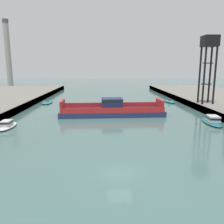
{
  "coord_description": "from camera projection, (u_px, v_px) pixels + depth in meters",
  "views": [
    {
      "loc": [
        -1.48,
        -20.63,
        10.17
      ],
      "look_at": [
        0.0,
        20.91,
        2.0
      ],
      "focal_mm": 36.24,
      "sensor_mm": 36.0,
      "label": 1
    }
  ],
  "objects": [
    {
      "name": "smokestack_distant_b",
      "position": [
        8.0,
        51.0,
        127.51
      ],
      "size": [
        3.24,
        3.24,
        36.48
      ],
      "color": "#9E998E",
      "rests_on": "ground"
    },
    {
      "name": "moored_boat_mid_right",
      "position": [
        169.0,
        101.0,
        67.28
      ],
      "size": [
        2.85,
        6.47,
        1.08
      ],
      "color": "#237075",
      "rests_on": "ground"
    },
    {
      "name": "crane_tower",
      "position": [
        209.0,
        51.0,
        53.05
      ],
      "size": [
        3.34,
        3.34,
        15.94
      ],
      "color": "black",
      "rests_on": "quay_right"
    },
    {
      "name": "moored_boat_near_right",
      "position": [
        212.0,
        121.0,
        41.66
      ],
      "size": [
        3.42,
        7.75,
        1.57
      ],
      "color": "#237075",
      "rests_on": "ground"
    },
    {
      "name": "chain_ferry",
      "position": [
        112.0,
        110.0,
        49.38
      ],
      "size": [
        22.5,
        7.94,
        3.67
      ],
      "color": "navy",
      "rests_on": "ground"
    },
    {
      "name": "moored_boat_near_left",
      "position": [
        47.0,
        102.0,
        66.2
      ],
      "size": [
        3.5,
        8.29,
        1.0
      ],
      "color": "#237075",
      "rests_on": "ground"
    },
    {
      "name": "ground_plane",
      "position": [
        120.0,
        173.0,
        22.24
      ],
      "size": [
        400.0,
        400.0,
        0.0
      ],
      "primitive_type": "plane",
      "color": "#476B66"
    },
    {
      "name": "moored_boat_far_left",
      "position": [
        7.0,
        125.0,
        38.7
      ],
      "size": [
        2.18,
        5.9,
        1.39
      ],
      "color": "white",
      "rests_on": "ground"
    }
  ]
}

